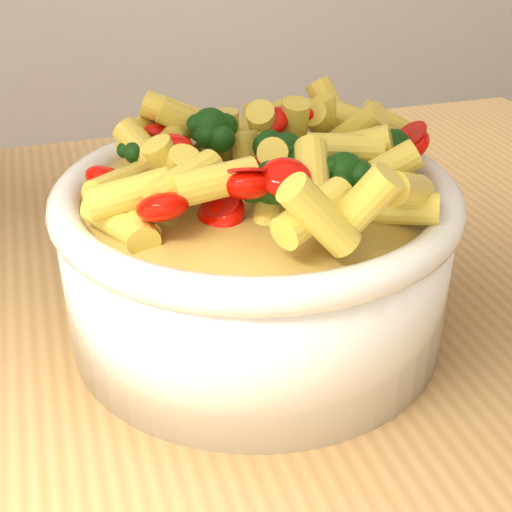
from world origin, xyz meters
name	(u,v)px	position (x,y,z in m)	size (l,w,h in m)	color
table	(127,429)	(0.00, 0.00, 0.80)	(1.20, 0.80, 0.90)	#B4834D
serving_bowl	(256,254)	(0.10, -0.03, 0.96)	(0.27, 0.27, 0.12)	white
pasta_salad	(256,157)	(0.10, -0.03, 1.03)	(0.22, 0.22, 0.05)	#EDD04B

